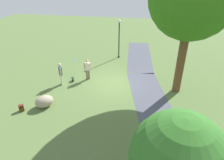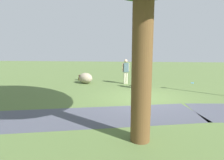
# 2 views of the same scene
# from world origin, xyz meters

# --- Properties ---
(ground_plane) EXTENTS (48.00, 48.00, 0.00)m
(ground_plane) POSITION_xyz_m (0.00, 0.00, 0.00)
(ground_plane) COLOR #556C38
(footpath_segment_near) EXTENTS (8.16, 2.90, 0.01)m
(footpath_segment_near) POSITION_xyz_m (-6.01, 1.44, 0.00)
(footpath_segment_near) COLOR #484A57
(footpath_segment_near) RESTS_ON ground
(footpath_segment_mid) EXTENTS (8.30, 3.99, 0.01)m
(footpath_segment_mid) POSITION_xyz_m (1.87, 2.68, 0.00)
(footpath_segment_mid) COLOR #484A57
(footpath_segment_mid) RESTS_ON ground
(young_tree_near_path) EXTENTS (2.69, 2.69, 4.34)m
(young_tree_near_path) POSITION_xyz_m (8.89, 3.20, 2.98)
(young_tree_near_path) COLOR brown
(young_tree_near_path) RESTS_ON ground
(lamp_post) EXTENTS (0.28, 0.28, 3.60)m
(lamp_post) POSITION_xyz_m (-5.17, -0.51, 2.22)
(lamp_post) COLOR black
(lamp_post) RESTS_ON ground
(lawn_boulder) EXTENTS (1.37, 1.35, 0.73)m
(lawn_boulder) POSITION_xyz_m (3.61, -3.79, 0.36)
(lawn_boulder) COLOR gray
(lawn_boulder) RESTS_ON ground
(woman_with_handbag) EXTENTS (0.47, 0.38, 1.68)m
(woman_with_handbag) POSITION_xyz_m (0.83, -3.84, 0.98)
(woman_with_handbag) COLOR beige
(woman_with_handbag) RESTS_ON ground
(man_near_boulder) EXTENTS (0.35, 0.49, 1.61)m
(man_near_boulder) POSITION_xyz_m (-0.32, -2.17, 0.92)
(man_near_boulder) COLOR brown
(man_near_boulder) RESTS_ON ground
(handbag_on_grass) EXTENTS (0.36, 0.36, 0.31)m
(handbag_on_grass) POSITION_xyz_m (0.22, -3.22, 0.14)
(handbag_on_grass) COLOR black
(handbag_on_grass) RESTS_ON ground
(backpack_by_boulder) EXTENTS (0.35, 0.35, 0.40)m
(backpack_by_boulder) POSITION_xyz_m (4.28, -4.95, 0.19)
(backpack_by_boulder) COLOR #582215
(backpack_by_boulder) RESTS_ON ground
(frisbee_on_grass) EXTENTS (0.23, 0.23, 0.02)m
(frisbee_on_grass) POSITION_xyz_m (-3.86, -4.55, 0.01)
(frisbee_on_grass) COLOR #3C97E3
(frisbee_on_grass) RESTS_ON ground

